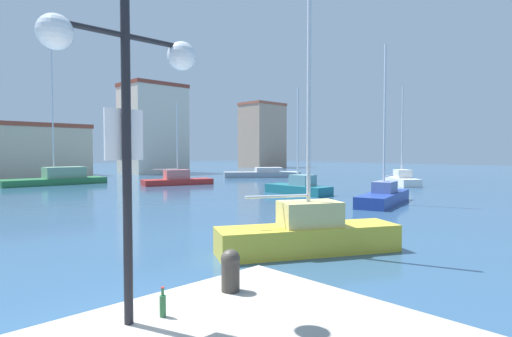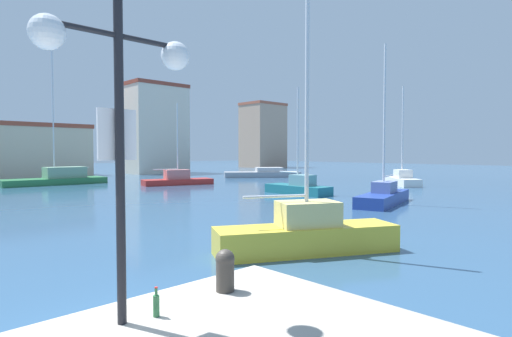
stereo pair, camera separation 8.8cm
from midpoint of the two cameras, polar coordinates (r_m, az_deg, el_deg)
water at (r=31.09m, az=-8.98°, el=-3.15°), size 160.00×160.00×0.00m
lamppost at (r=4.73m, az=-18.13°, el=12.79°), size 1.76×0.34×4.40m
bottle at (r=5.05m, az=-13.25°, el=-18.05°), size 0.08×0.08×0.34m
mooring_bollard at (r=5.70m, az=-3.89°, el=-13.78°), size 0.26×0.26×0.57m
sailboat_green_outer_mooring at (r=41.23m, az=-25.89°, el=-1.17°), size 8.74×3.13×12.37m
sailboat_teal_near_pier at (r=28.71m, az=6.06°, el=-2.56°), size 1.80×5.05×7.44m
sailboat_yellow_mid_harbor at (r=12.22m, az=7.29°, el=-8.85°), size 5.43×3.75×8.27m
sailboat_blue_inner_mooring at (r=24.32m, az=17.49°, el=-3.59°), size 6.40×3.11×9.00m
sailboat_red_center_channel at (r=37.39m, az=-10.85°, el=-1.51°), size 6.48×3.57×7.32m
sailboat_white_behind_lamppost at (r=38.53m, az=19.78°, el=-1.40°), size 4.78×4.92×8.74m
motorboat_grey_far_left at (r=48.03m, az=1.07°, el=-0.69°), size 8.84×7.72×1.12m
yacht_club at (r=56.00m, az=-29.59°, el=2.27°), size 14.08×6.87×6.35m
harbor_office at (r=58.54m, az=-14.06°, el=5.41°), size 7.93×6.34×12.28m
warehouse_block at (r=78.06m, az=1.02°, el=4.67°), size 7.48×5.98×12.19m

